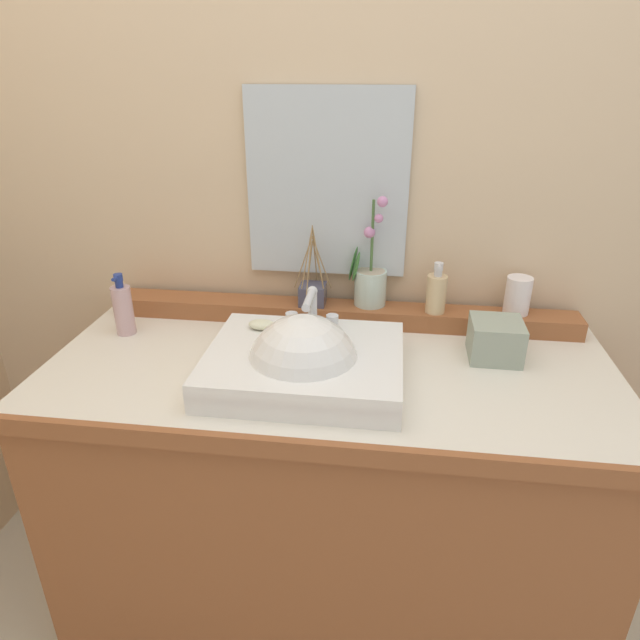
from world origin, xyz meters
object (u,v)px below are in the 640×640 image
Objects in this scene: soap_bar at (262,325)px; tissue_box at (495,340)px; lotion_bottle at (123,309)px; sink_basin at (304,367)px; reed_diffuser at (313,293)px; soap_dispenser at (436,292)px; tumbler_cup at (518,295)px; potted_plant at (370,281)px.

tissue_box is (0.60, 0.06, -0.04)m from soap_bar.
tissue_box is (1.01, -0.01, -0.02)m from lotion_bottle.
reed_diffuser reaches higher than sink_basin.
lotion_bottle reaches higher than soap_bar.
soap_dispenser is 0.23m from tumbler_cup.
lotion_bottle is (-1.09, -0.16, -0.03)m from tumbler_cup.
potted_plant is at bearing 43.16° from soap_bar.
lotion_bottle is (-0.87, -0.14, -0.04)m from soap_dispenser.
potted_plant is 0.39m from tissue_box.
lotion_bottle is at bearing -165.63° from potted_plant.
reed_diffuser is (-0.58, -0.01, -0.02)m from tumbler_cup.
tissue_box is at bearing -0.57° from lotion_bottle.
tissue_box is (0.47, 0.18, 0.02)m from sink_basin.
sink_basin is at bearing -19.36° from lotion_bottle.
lotion_bottle is (-0.51, -0.16, -0.01)m from reed_diffuser.
sink_basin is 2.63× the size of lotion_bottle.
sink_basin is 0.40m from potted_plant.
reed_diffuser is at bearing -173.72° from potted_plant.
soap_bar is 0.72m from tumbler_cup.
sink_basin is at bearing -42.28° from soap_bar.
soap_bar is 0.36m from potted_plant.
soap_bar is at bearing -10.13° from lotion_bottle.
reed_diffuser is (0.10, 0.23, 0.00)m from soap_bar.
lotion_bottle is 1.36× the size of tissue_box.
sink_basin is at bearing -85.27° from reed_diffuser.
potted_plant reaches higher than lotion_bottle.
soap_dispenser reaches higher than tissue_box.
soap_dispenser is (0.45, 0.21, 0.03)m from soap_bar.
soap_dispenser is at bearing -173.96° from tumbler_cup.
soap_dispenser is at bearing 25.42° from soap_bar.
sink_basin reaches higher than tissue_box.
sink_basin is 6.65× the size of soap_bar.
tumbler_cup is (0.41, -0.01, -0.02)m from potted_plant.
lotion_bottle is at bearing 179.43° from tissue_box.
lotion_bottle is (-0.54, 0.19, 0.04)m from sink_basin.
tumbler_cup is 0.82× the size of tissue_box.
reed_diffuser is 1.33× the size of lotion_bottle.
reed_diffuser reaches higher than lotion_bottle.
soap_dispenser is 1.38× the size of tumbler_cup.
sink_basin reaches higher than lotion_bottle.
tissue_box is at bearing -114.42° from tumbler_cup.
sink_basin is at bearing -134.37° from soap_dispenser.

